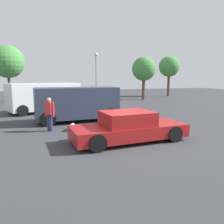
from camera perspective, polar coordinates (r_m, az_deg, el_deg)
ground_plane at (r=9.10m, az=3.68°, el=-7.27°), size 80.00×80.00×0.00m
sedan_foreground at (r=8.81m, az=4.32°, el=-4.06°), size 4.69×1.97×1.21m
dog at (r=10.81m, az=-10.24°, el=-3.54°), size 0.33×0.62×0.38m
van_white at (r=17.28m, az=-17.19°, el=3.88°), size 5.50×3.61×2.15m
suv_dark at (r=13.05m, az=-9.13°, el=2.38°), size 4.75×2.22×1.99m
pedestrian at (r=10.84m, az=-15.99°, el=0.14°), size 0.45×0.46×1.60m
light_post_near at (r=26.97m, az=-4.17°, el=11.56°), size 0.44×0.44×5.57m
tree_back_left at (r=26.66m, az=8.29°, el=10.99°), size 2.82×2.82×5.05m
tree_back_center at (r=26.56m, az=-25.52°, el=11.71°), size 3.48×3.48×6.03m
tree_back_right at (r=32.73m, az=14.66°, el=11.33°), size 2.90×2.90×5.66m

